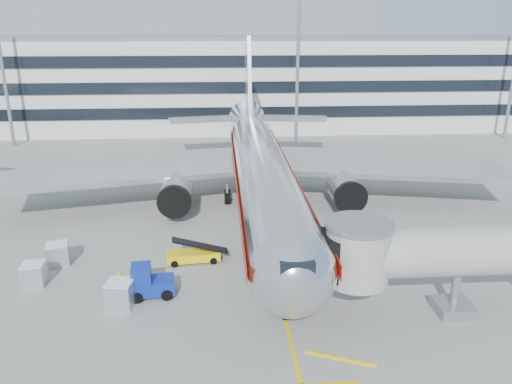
{
  "coord_description": "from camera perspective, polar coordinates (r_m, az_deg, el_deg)",
  "views": [
    {
      "loc": [
        -3.69,
        -34.33,
        16.89
      ],
      "look_at": [
        -0.91,
        4.81,
        4.0
      ],
      "focal_mm": 35.0,
      "sensor_mm": 36.0,
      "label": 1
    }
  ],
  "objects": [
    {
      "name": "baggage_tug",
      "position": [
        34.13,
        -12.18,
        -10.08
      ],
      "size": [
        3.12,
        2.18,
        2.21
      ],
      "color": "navy",
      "rests_on": "ground"
    },
    {
      "name": "cargo_container_front",
      "position": [
        33.42,
        -15.24,
        -11.17
      ],
      "size": [
        1.83,
        1.83,
        1.73
      ],
      "color": "#B2B5B9",
      "rests_on": "ground"
    },
    {
      "name": "cargo_container_left",
      "position": [
        38.02,
        -24.05,
        -8.57
      ],
      "size": [
        1.56,
        1.56,
        1.57
      ],
      "color": "#B2B5B9",
      "rests_on": "ground"
    },
    {
      "name": "jet_bridge",
      "position": [
        33.38,
        24.9,
        -6.57
      ],
      "size": [
        17.8,
        4.5,
        7.0
      ],
      "color": "silver",
      "rests_on": "ground"
    },
    {
      "name": "ramp_worker",
      "position": [
        34.5,
        -15.19,
        -10.16
      ],
      "size": [
        0.74,
        0.6,
        1.76
      ],
      "primitive_type": "imported",
      "rotation": [
        0.0,
        0.0,
        0.33
      ],
      "color": "#A0F319",
      "rests_on": "ground"
    },
    {
      "name": "light_mast_centre",
      "position": [
        77.24,
        4.85,
        16.64
      ],
      "size": [
        2.4,
        1.2,
        25.45
      ],
      "color": "gray",
      "rests_on": "ground"
    },
    {
      "name": "belt_loader",
      "position": [
        38.36,
        -7.17,
        -7.15
      ],
      "size": [
        4.27,
        1.88,
        2.01
      ],
      "color": "yellow",
      "rests_on": "ground"
    },
    {
      "name": "main_jet",
      "position": [
        47.9,
        0.5,
        2.87
      ],
      "size": [
        50.95,
        48.7,
        16.06
      ],
      "color": "silver",
      "rests_on": "ground"
    },
    {
      "name": "terminal",
      "position": [
        92.8,
        -1.81,
        12.56
      ],
      "size": [
        150.0,
        24.25,
        15.6
      ],
      "color": "silver",
      "rests_on": "ground"
    },
    {
      "name": "lead_in_line",
      "position": [
        47.58,
        0.65,
        -2.6
      ],
      "size": [
        0.25,
        70.0,
        0.01
      ],
      "primitive_type": "cube",
      "color": "#F1B50C",
      "rests_on": "ground"
    },
    {
      "name": "ground",
      "position": [
        38.44,
        1.88,
        -7.89
      ],
      "size": [
        180.0,
        180.0,
        0.0
      ],
      "primitive_type": "plane",
      "color": "gray",
      "rests_on": "ground"
    },
    {
      "name": "cargo_container_right",
      "position": [
        40.43,
        -21.72,
        -6.6
      ],
      "size": [
        1.88,
        1.88,
        1.64
      ],
      "color": "#B2B5B9",
      "rests_on": "ground"
    }
  ]
}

